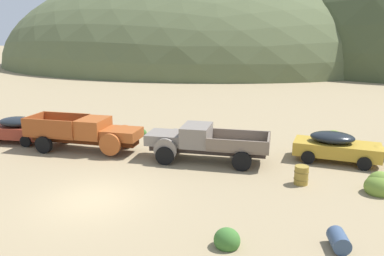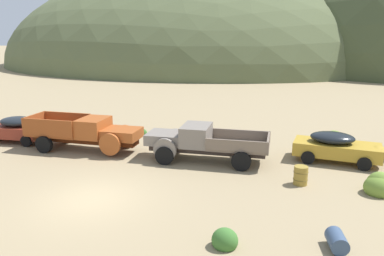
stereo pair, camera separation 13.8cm
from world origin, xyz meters
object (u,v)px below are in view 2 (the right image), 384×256
at_px(truck_oxide_orange, 91,133).
at_px(truck_primer_gray, 198,142).
at_px(oil_drum_foreground, 301,175).
at_px(car_mustard, 339,147).
at_px(oil_drum_tipped, 337,241).
at_px(car_rust_red, 13,128).

relative_size(truck_oxide_orange, truck_primer_gray, 1.02).
bearing_deg(truck_oxide_orange, truck_primer_gray, -1.25).
xyz_separation_m(truck_oxide_orange, oil_drum_foreground, (11.50, -1.96, -0.61)).
height_order(car_mustard, oil_drum_tipped, car_mustard).
bearing_deg(truck_oxide_orange, car_mustard, 5.82).
height_order(truck_primer_gray, oil_drum_foreground, truck_primer_gray).
bearing_deg(oil_drum_foreground, truck_oxide_orange, 170.33).
distance_m(car_mustard, oil_drum_foreground, 4.13).
relative_size(truck_oxide_orange, car_mustard, 1.41).
relative_size(car_mustard, oil_drum_tipped, 4.87).
bearing_deg(oil_drum_foreground, truck_primer_gray, 159.36).
bearing_deg(truck_primer_gray, oil_drum_tipped, 129.53).
xyz_separation_m(truck_primer_gray, oil_drum_foreground, (5.24, -1.97, -0.57)).
height_order(truck_oxide_orange, oil_drum_tipped, truck_oxide_orange).
distance_m(truck_primer_gray, oil_drum_foreground, 5.63).
bearing_deg(oil_drum_tipped, oil_drum_foreground, 102.45).
distance_m(car_rust_red, car_mustard, 19.03).
xyz_separation_m(car_rust_red, oil_drum_foreground, (17.09, -2.31, -0.39)).
height_order(car_rust_red, truck_primer_gray, truck_primer_gray).
bearing_deg(oil_drum_tipped, car_mustard, 84.98).
relative_size(car_rust_red, oil_drum_tipped, 4.88).
height_order(car_rust_red, oil_drum_foreground, car_rust_red).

